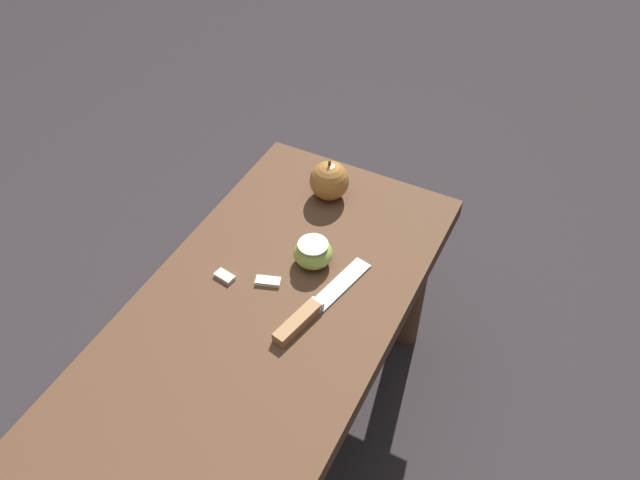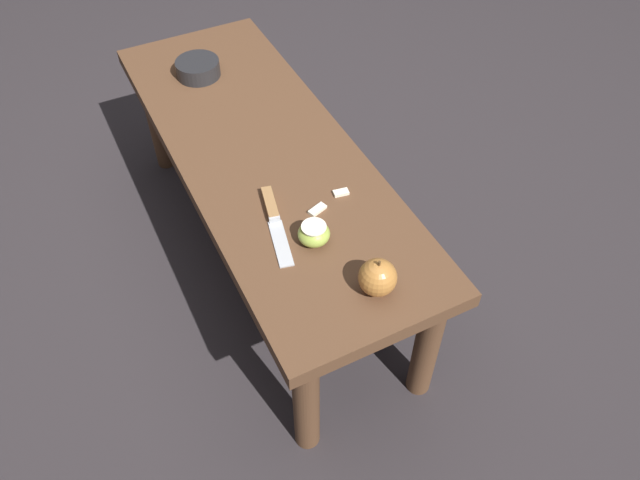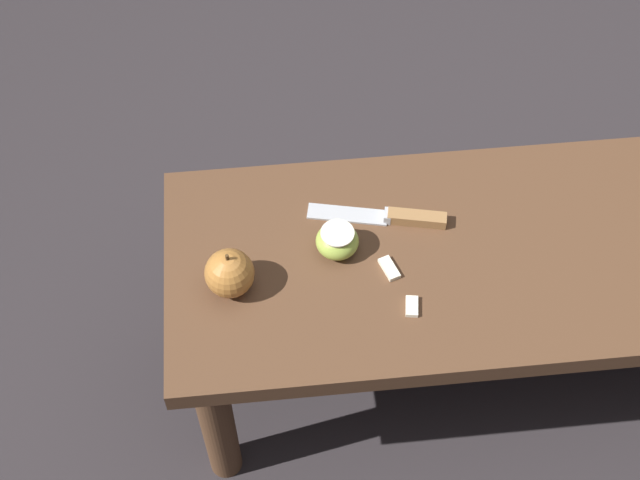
% 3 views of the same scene
% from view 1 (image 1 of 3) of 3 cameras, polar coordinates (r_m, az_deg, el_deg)
% --- Properties ---
extents(wooden_bench, '(1.25, 0.44, 0.43)m').
position_cam_1_polar(wooden_bench, '(1.05, -10.78, -16.19)').
color(wooden_bench, brown).
rests_on(wooden_bench, ground_plane).
extents(knife, '(0.24, 0.08, 0.02)m').
position_cam_1_polar(knife, '(1.07, -0.91, -6.53)').
color(knife, '#B7BABF').
rests_on(knife, wooden_bench).
extents(apple_whole, '(0.08, 0.08, 0.09)m').
position_cam_1_polar(apple_whole, '(1.26, 0.86, 5.45)').
color(apple_whole, '#B27233').
rests_on(apple_whole, wooden_bench).
extents(apple_cut, '(0.07, 0.07, 0.05)m').
position_cam_1_polar(apple_cut, '(1.13, -0.63, -1.18)').
color(apple_cut, '#9EB747').
rests_on(apple_cut, wooden_bench).
extents(apple_slice_near_knife, '(0.03, 0.05, 0.01)m').
position_cam_1_polar(apple_slice_near_knife, '(1.12, -4.77, -3.78)').
color(apple_slice_near_knife, white).
rests_on(apple_slice_near_knife, wooden_bench).
extents(apple_slice_center, '(0.03, 0.04, 0.01)m').
position_cam_1_polar(apple_slice_center, '(1.13, -8.71, -3.30)').
color(apple_slice_center, white).
rests_on(apple_slice_center, wooden_bench).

